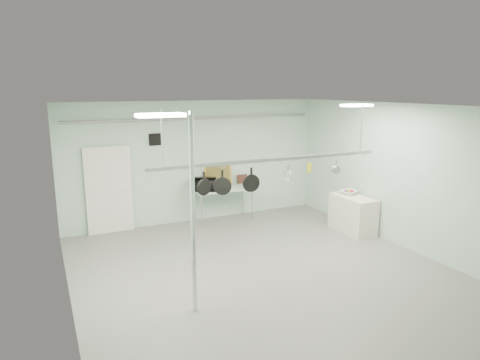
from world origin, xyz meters
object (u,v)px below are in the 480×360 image
chrome_pole (193,216)px  coffee_canister (227,186)px  pot_rack (272,158)px  side_cabinet (353,214)px  microwave (204,184)px  skillet_right (251,179)px  skillet_mid (222,183)px  skillet_left (204,183)px  fruit_bowl (349,192)px  prep_table (223,191)px

chrome_pole → coffee_canister: 4.66m
chrome_pole → coffee_canister: chrome_pole is taller
pot_rack → side_cabinet: bearing=20.4°
microwave → skillet_right: 3.35m
pot_rack → skillet_mid: (-1.02, 0.00, -0.37)m
skillet_left → pot_rack: bearing=-14.6°
skillet_right → coffee_canister: bearing=80.3°
fruit_bowl → skillet_left: skillet_left is taller
prep_table → side_cabinet: bearing=-40.8°
fruit_bowl → prep_table: bearing=143.0°
side_cabinet → pot_rack: size_ratio=0.25×
fruit_bowl → skillet_left: (-4.37, -1.34, 0.93)m
coffee_canister → skillet_right: bearing=-105.5°
microwave → skillet_mid: skillet_mid is taller
skillet_left → skillet_mid: 0.35m
prep_table → side_cabinet: prep_table is taller
prep_table → fruit_bowl: (2.60, -1.96, 0.12)m
coffee_canister → fruit_bowl: coffee_canister is taller
chrome_pole → skillet_left: size_ratio=7.80×
microwave → skillet_mid: (-0.87, -3.25, 0.79)m
chrome_pole → skillet_mid: 1.28m
side_cabinet → coffee_canister: size_ratio=5.86×
pot_rack → fruit_bowl: 3.53m
chrome_pole → microwave: size_ratio=5.37×
fruit_bowl → microwave: bearing=148.9°
chrome_pole → coffee_canister: (2.32, 4.00, -0.59)m
side_cabinet → pot_rack: bearing=-159.6°
pot_rack → skillet_mid: pot_rack is taller
prep_table → coffee_canister: size_ratio=7.81×
coffee_canister → chrome_pole: bearing=-120.1°
pot_rack → skillet_left: bearing=180.0°
pot_rack → microwave: pot_rack is taller
microwave → skillet_left: 3.56m
fruit_bowl → skillet_left: 4.67m
pot_rack → coffee_canister: bearing=82.3°
skillet_left → chrome_pole: bearing=-135.0°
side_cabinet → coffee_canister: bearing=141.6°
prep_table → microwave: size_ratio=2.69×
prep_table → skillet_left: (-1.77, -3.30, 1.05)m
skillet_left → skillet_mid: bearing=-14.6°
side_cabinet → skillet_right: skillet_right is taller
pot_rack → skillet_right: bearing=180.0°
microwave → chrome_pole: bearing=90.5°
coffee_canister → skillet_left: size_ratio=0.50×
side_cabinet → skillet_left: size_ratio=2.92×
side_cabinet → coffee_canister: (-2.53, 2.00, 0.56)m
side_cabinet → microwave: microwave is taller
microwave → coffee_canister: microwave is taller
pot_rack → chrome_pole: bearing=-154.7°
prep_table → microwave: bearing=-174.6°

